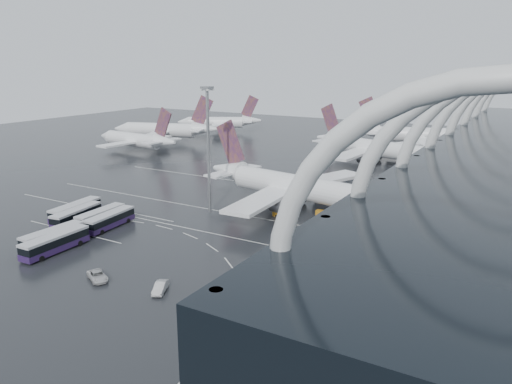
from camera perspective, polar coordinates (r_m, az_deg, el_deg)
The scene contains 27 objects.
ground at distance 107.78m, azimuth -5.31°, elevation -4.23°, with size 420.00×420.00×0.00m, color black.
lane_marking_near at distance 106.26m, azimuth -5.94°, elevation -4.53°, with size 120.00×0.25×0.01m, color silver.
lane_marking_mid at distance 117.20m, azimuth -1.89°, elevation -2.60°, with size 120.00×0.25×0.01m, color silver.
lane_marking_far at distance 140.72m, azimuth 4.23°, elevation 0.35°, with size 120.00×0.25×0.01m, color silver.
bus_bay_line_south at distance 112.69m, azimuth -20.17°, elevation -4.25°, with size 28.00×0.25×0.01m, color silver.
bus_bay_line_north at distance 122.79m, azimuth -14.45°, elevation -2.26°, with size 28.00×0.25×0.01m, color silver.
airliner_main at distance 121.85m, azimuth 4.87°, elevation 0.48°, with size 58.89×51.08×19.97m.
airliner_gate_b at distance 181.52m, azimuth 13.60°, elevation 4.82°, with size 55.05×48.83×19.45m.
airliner_gate_c at distance 217.52m, azimuth 18.55°, elevation 6.15°, with size 57.27×52.12×20.79m.
jet_remote_west at distance 201.65m, azimuth -13.39°, elevation 5.76°, with size 42.28×34.08×18.40m.
jet_remote_mid at distance 224.25m, azimuth -10.16°, elevation 6.97°, with size 46.93×38.16×20.82m.
jet_remote_far at distance 254.94m, azimuth -4.03°, elevation 7.95°, with size 39.39×32.27×18.46m.
bus_row_near_a at distance 121.51m, azimuth -19.93°, elevation -1.95°, with size 4.84×14.18×3.42m.
bus_row_near_b at distance 117.66m, azimuth -19.84°, elevation -2.50°, with size 5.01×13.77×3.32m.
bus_row_near_c at distance 115.57m, azimuth -17.34°, elevation -2.64°, with size 3.77×13.00×3.16m.
bus_row_near_d at distance 112.23m, azimuth -16.38°, elevation -3.05°, with size 4.29×13.46×3.26m.
bus_row_far_b at distance 105.54m, azimuth -22.22°, elevation -4.71°, with size 3.26×13.14×3.23m.
bus_row_far_c at distance 101.52m, azimuth -21.97°, elevation -5.38°, with size 3.80×14.12×3.45m.
van_curve_a at distance 87.10m, azimuth -17.65°, elevation -9.13°, with size 2.44×5.28×1.47m, color silver.
van_curve_b at distance 71.42m, azimuth -2.69°, elevation -13.95°, with size 1.67×4.14×1.41m, color silver.
van_curve_c at distance 80.58m, azimuth -10.89°, elevation -10.65°, with size 1.62×4.64×1.53m, color silver.
floodlight_mast at distance 115.91m, azimuth -5.50°, elevation 6.54°, with size 2.26×2.26×29.42m.
gse_cart_belly_a at distance 116.88m, azimuth 7.49°, elevation -2.42°, with size 2.49×1.47×1.36m, color #C17C19.
gse_cart_belly_b at distance 124.20m, azimuth 13.08°, elevation -1.70°, with size 2.14×1.26×1.17m, color slate.
gse_cart_belly_c at distance 116.09m, azimuth 2.45°, elevation -2.50°, with size 1.99×1.17×1.08m, color #C17C19.
gse_cart_belly_d at distance 118.69m, azimuth 13.94°, elevation -2.52°, with size 2.19×1.30×1.20m, color slate.
gse_cart_belly_e at distance 123.68m, azimuth 10.15°, elevation -1.61°, with size 2.13×1.26×1.16m, color #C17C19.
Camera 1 is at (60.09, -82.33, 35.04)m, focal length 35.00 mm.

